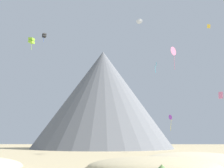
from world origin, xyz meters
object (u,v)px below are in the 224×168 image
at_px(rock_massif, 101,100).
at_px(kite_gold_high, 209,26).
at_px(kite_cyan_mid, 156,65).
at_px(bush_ridge_crest, 198,162).
at_px(kite_lime_high, 31,41).
at_px(kite_pink_low, 221,95).
at_px(bush_low_patch, 199,160).
at_px(kite_black_high, 44,35).
at_px(bush_near_left, 201,164).
at_px(kite_violet_low, 171,117).
at_px(kite_white_high, 139,21).
at_px(kite_rainbow_high, 173,51).

xyz_separation_m(rock_massif, kite_gold_high, (32.10, -57.10, 11.24)).
relative_size(kite_gold_high, kite_cyan_mid, 0.42).
bearing_deg(bush_ridge_crest, kite_lime_high, 148.02).
relative_size(kite_lime_high, kite_pink_low, 2.19).
xyz_separation_m(bush_low_patch, kite_cyan_mid, (-4.80, 18.22, 23.30)).
bearing_deg(kite_black_high, kite_gold_high, 125.07).
relative_size(bush_near_left, rock_massif, 0.02).
relative_size(kite_violet_low, kite_cyan_mid, 1.68).
relative_size(kite_white_high, kite_cyan_mid, 0.65).
xyz_separation_m(kite_violet_low, kite_cyan_mid, (-5.86, -13.68, 12.98)).
bearing_deg(kite_cyan_mid, kite_white_high, -99.94).
bearing_deg(bush_ridge_crest, rock_massif, 105.58).
xyz_separation_m(bush_ridge_crest, kite_rainbow_high, (2.18, 26.35, 28.26)).
xyz_separation_m(rock_massif, kite_white_high, (14.58, -47.89, 17.17)).
distance_m(bush_low_patch, kite_cyan_mid, 29.96).
xyz_separation_m(bush_low_patch, kite_gold_high, (9.02, 15.34, 32.98)).
relative_size(rock_massif, kite_lime_high, 22.23).
relative_size(kite_black_high, kite_cyan_mid, 0.97).
relative_size(kite_violet_low, kite_gold_high, 4.03).
xyz_separation_m(kite_black_high, kite_lime_high, (-0.14, -11.40, -6.12)).
bearing_deg(kite_violet_low, kite_lime_high, 80.15).
height_order(rock_massif, kite_lime_high, rock_massif).
distance_m(kite_black_high, kite_rainbow_high, 41.51).
height_order(bush_near_left, bush_ridge_crest, bush_near_left).
bearing_deg(kite_cyan_mid, bush_low_patch, 64.49).
bearing_deg(bush_low_patch, kite_rainbow_high, 88.32).
bearing_deg(kite_cyan_mid, rock_massif, -111.63).
bearing_deg(kite_lime_high, rock_massif, 178.30).
distance_m(kite_violet_low, kite_pink_low, 24.65).
relative_size(bush_ridge_crest, kite_violet_low, 0.23).
distance_m(kite_pink_low, kite_cyan_mid, 18.91).
xyz_separation_m(kite_rainbow_high, kite_white_high, (-9.14, 2.96, 10.69)).
bearing_deg(kite_white_high, bush_low_patch, -54.68).
bearing_deg(rock_massif, kite_pink_low, -64.05).
distance_m(bush_low_patch, kite_black_high, 61.60).
distance_m(rock_massif, kite_rainbow_high, 56.49).
distance_m(bush_ridge_crest, kite_white_high, 49.24).
bearing_deg(bush_ridge_crest, kite_gold_high, 62.28).
bearing_deg(kite_lime_high, kite_violet_low, 123.09).
relative_size(rock_massif, kite_gold_high, 62.69).
distance_m(bush_near_left, rock_massif, 86.40).
distance_m(kite_rainbow_high, kite_cyan_mid, 8.07).
bearing_deg(bush_low_patch, rock_massif, 107.67).
xyz_separation_m(bush_near_left, kite_pink_low, (10.29, 17.02, 13.36)).
height_order(kite_rainbow_high, kite_gold_high, kite_gold_high).
bearing_deg(kite_black_high, kite_violet_low, 144.69).
height_order(kite_rainbow_high, kite_cyan_mid, kite_rainbow_high).
xyz_separation_m(kite_violet_low, kite_gold_high, (7.95, -16.55, 22.66)).
bearing_deg(kite_cyan_mid, kite_pink_low, 102.53).
bearing_deg(kite_black_high, kite_cyan_mid, 122.99).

